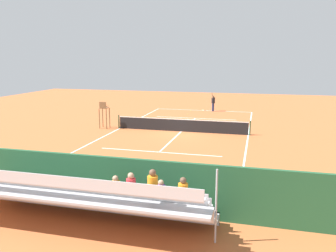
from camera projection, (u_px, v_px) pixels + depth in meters
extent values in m
plane|color=#BC6033|center=(181.00, 131.00, 26.43)|extent=(60.00, 60.00, 0.00)
cube|color=white|center=(204.00, 110.00, 36.86)|extent=(10.00, 0.10, 0.01)
cube|color=white|center=(130.00, 180.00, 15.99)|extent=(10.00, 0.10, 0.01)
cube|color=white|center=(248.00, 135.00, 25.19)|extent=(0.10, 22.00, 0.01)
cube|color=white|center=(120.00, 128.00, 27.67)|extent=(0.10, 22.00, 0.01)
cube|color=white|center=(195.00, 118.00, 32.17)|extent=(7.50, 0.10, 0.01)
cube|color=white|center=(159.00, 152.00, 20.69)|extent=(7.50, 0.10, 0.01)
cube|color=white|center=(181.00, 131.00, 26.43)|extent=(0.10, 12.10, 0.01)
cube|color=white|center=(204.00, 110.00, 36.86)|extent=(0.10, 0.30, 0.01)
cube|color=black|center=(181.00, 126.00, 26.34)|extent=(10.00, 0.02, 0.91)
cube|color=white|center=(181.00, 119.00, 26.24)|extent=(10.00, 0.04, 0.06)
cylinder|color=#2D5133|center=(250.00, 128.00, 25.06)|extent=(0.10, 0.10, 1.07)
cylinder|color=#2D5133|center=(119.00, 122.00, 27.59)|extent=(0.10, 0.10, 1.07)
cube|color=#235633|center=(100.00, 182.00, 12.95)|extent=(18.00, 0.16, 2.00)
cube|color=#B2B2B7|center=(97.00, 205.00, 12.77)|extent=(9.00, 0.10, 0.45)
cube|color=#B2B2B7|center=(93.00, 204.00, 12.40)|extent=(9.00, 0.80, 0.08)
cube|color=#B2B2B7|center=(97.00, 205.00, 12.80)|extent=(9.00, 0.04, 0.45)
cube|color=silver|center=(91.00, 194.00, 12.22)|extent=(8.60, 0.36, 0.04)
cube|color=silver|center=(88.00, 191.00, 12.01)|extent=(8.60, 0.03, 0.36)
cube|color=#B2B2B7|center=(81.00, 201.00, 11.55)|extent=(9.00, 0.80, 0.08)
cube|color=#B2B2B7|center=(87.00, 202.00, 11.95)|extent=(9.00, 0.04, 0.45)
cube|color=silver|center=(79.00, 190.00, 11.38)|extent=(8.60, 0.36, 0.04)
cube|color=silver|center=(76.00, 186.00, 11.17)|extent=(8.60, 0.03, 0.36)
cube|color=#B2B2B7|center=(68.00, 198.00, 10.71)|extent=(9.00, 0.80, 0.08)
cube|color=#B2B2B7|center=(74.00, 198.00, 11.10)|extent=(9.00, 0.04, 0.45)
cube|color=silver|center=(65.00, 186.00, 10.53)|extent=(8.60, 0.36, 0.04)
cube|color=silver|center=(61.00, 182.00, 10.32)|extent=(8.60, 0.03, 0.36)
cylinder|color=#B2B2B7|center=(216.00, 207.00, 10.38)|extent=(0.06, 0.06, 2.35)
cube|color=#2D2D33|center=(184.00, 198.00, 10.66)|extent=(0.32, 0.40, 0.12)
cylinder|color=orange|center=(183.00, 191.00, 10.49)|extent=(0.30, 0.30, 0.45)
sphere|color=brown|center=(183.00, 180.00, 10.43)|extent=(0.20, 0.20, 0.20)
cube|color=#2D2D33|center=(133.00, 193.00, 11.08)|extent=(0.32, 0.40, 0.12)
cylinder|color=red|center=(131.00, 185.00, 10.91)|extent=(0.30, 0.30, 0.45)
sphere|color=tan|center=(131.00, 176.00, 10.85)|extent=(0.20, 0.20, 0.20)
cube|color=#2D2D33|center=(117.00, 194.00, 12.14)|extent=(0.32, 0.40, 0.12)
cylinder|color=orange|center=(116.00, 187.00, 11.98)|extent=(0.30, 0.30, 0.45)
sphere|color=tan|center=(115.00, 178.00, 11.91)|extent=(0.20, 0.20, 0.20)
cube|color=#2D2D33|center=(162.00, 198.00, 11.74)|extent=(0.32, 0.40, 0.12)
cylinder|color=purple|center=(161.00, 192.00, 11.57)|extent=(0.30, 0.30, 0.45)
sphere|color=tan|center=(161.00, 183.00, 11.51)|extent=(0.20, 0.20, 0.20)
cube|color=#2D2D33|center=(154.00, 191.00, 9.99)|extent=(0.32, 0.40, 0.12)
cylinder|color=orange|center=(153.00, 184.00, 9.82)|extent=(0.30, 0.30, 0.45)
sphere|color=brown|center=(153.00, 173.00, 9.76)|extent=(0.20, 0.20, 0.20)
cylinder|color=brown|center=(110.00, 118.00, 27.75)|extent=(0.07, 0.07, 1.60)
cylinder|color=brown|center=(103.00, 117.00, 27.90)|extent=(0.07, 0.07, 1.60)
cylinder|color=brown|center=(106.00, 119.00, 27.18)|extent=(0.07, 0.07, 1.60)
cylinder|color=brown|center=(99.00, 119.00, 27.33)|extent=(0.07, 0.07, 1.60)
cube|color=brown|center=(104.00, 108.00, 27.38)|extent=(0.56, 0.56, 0.06)
cube|color=brown|center=(103.00, 105.00, 27.09)|extent=(0.56, 0.06, 0.48)
cube|color=brown|center=(107.00, 106.00, 27.28)|extent=(0.04, 0.48, 0.04)
cube|color=brown|center=(101.00, 106.00, 27.41)|extent=(0.04, 0.48, 0.04)
cube|color=#234C2D|center=(150.00, 192.00, 13.40)|extent=(1.80, 0.40, 0.05)
cylinder|color=#234C2D|center=(169.00, 199.00, 13.26)|extent=(0.06, 0.06, 0.45)
cylinder|color=#234C2D|center=(132.00, 196.00, 13.63)|extent=(0.06, 0.06, 0.45)
cube|color=#234C2D|center=(149.00, 186.00, 13.17)|extent=(1.80, 0.04, 0.36)
cube|color=black|center=(98.00, 195.00, 13.79)|extent=(0.90, 0.36, 0.36)
cylinder|color=navy|center=(213.00, 107.00, 36.37)|extent=(0.14, 0.14, 0.85)
cylinder|color=navy|center=(213.00, 107.00, 36.19)|extent=(0.14, 0.14, 0.85)
cylinder|color=black|center=(213.00, 100.00, 36.14)|extent=(0.45, 0.45, 0.60)
sphere|color=#8C6647|center=(213.00, 96.00, 36.06)|extent=(0.22, 0.22, 0.22)
cylinder|color=#8C6647|center=(212.00, 96.00, 35.85)|extent=(0.26, 0.16, 0.55)
cylinder|color=#8C6647|center=(214.00, 100.00, 36.32)|extent=(0.11, 0.11, 0.50)
cylinder|color=black|center=(205.00, 110.00, 36.86)|extent=(0.23, 0.21, 0.03)
torus|color=#D8CC4C|center=(203.00, 110.00, 37.08)|extent=(0.43, 0.43, 0.02)
cylinder|color=white|center=(203.00, 110.00, 37.08)|extent=(0.25, 0.25, 0.00)
sphere|color=#CCDB33|center=(188.00, 114.00, 34.40)|extent=(0.07, 0.07, 0.07)
sphere|color=#CCDB33|center=(191.00, 111.00, 36.44)|extent=(0.07, 0.07, 0.07)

